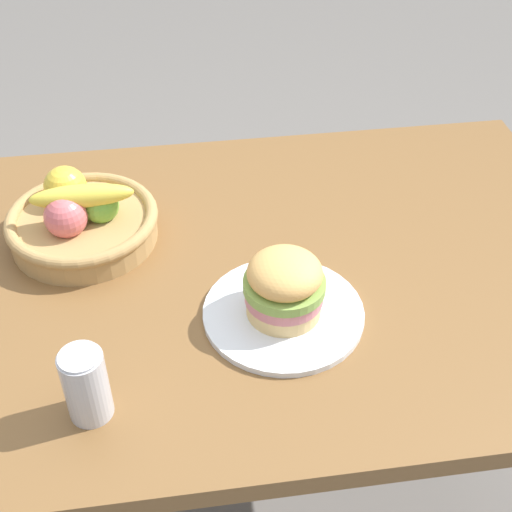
{
  "coord_description": "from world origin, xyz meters",
  "views": [
    {
      "loc": [
        -0.11,
        -0.97,
        1.62
      ],
      "look_at": [
        0.02,
        -0.04,
        0.81
      ],
      "focal_mm": 49.46,
      "sensor_mm": 36.0,
      "label": 1
    }
  ],
  "objects_px": {
    "plate": "(283,313)",
    "soda_can": "(86,385)",
    "sandwich": "(284,285)",
    "fruit_basket": "(81,219)"
  },
  "relations": [
    {
      "from": "sandwich",
      "to": "soda_can",
      "type": "bearing_deg",
      "value": -153.66
    },
    {
      "from": "sandwich",
      "to": "fruit_basket",
      "type": "xyz_separation_m",
      "value": [
        -0.35,
        0.27,
        -0.03
      ]
    },
    {
      "from": "plate",
      "to": "soda_can",
      "type": "bearing_deg",
      "value": -153.66
    },
    {
      "from": "fruit_basket",
      "to": "plate",
      "type": "bearing_deg",
      "value": -37.38
    },
    {
      "from": "plate",
      "to": "soda_can",
      "type": "xyz_separation_m",
      "value": [
        -0.32,
        -0.16,
        0.06
      ]
    },
    {
      "from": "sandwich",
      "to": "plate",
      "type": "bearing_deg",
      "value": 0.0
    },
    {
      "from": "plate",
      "to": "sandwich",
      "type": "height_order",
      "value": "sandwich"
    },
    {
      "from": "plate",
      "to": "fruit_basket",
      "type": "height_order",
      "value": "fruit_basket"
    },
    {
      "from": "soda_can",
      "to": "fruit_basket",
      "type": "distance_m",
      "value": 0.42
    },
    {
      "from": "soda_can",
      "to": "fruit_basket",
      "type": "height_order",
      "value": "fruit_basket"
    }
  ]
}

